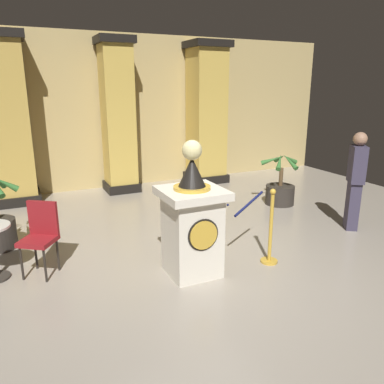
{
  "coord_description": "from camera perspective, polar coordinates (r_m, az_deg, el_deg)",
  "views": [
    {
      "loc": [
        -2.19,
        -4.11,
        2.4
      ],
      "look_at": [
        -0.24,
        0.05,
        1.11
      ],
      "focal_mm": 35.74,
      "sensor_mm": 36.0,
      "label": 1
    }
  ],
  "objects": [
    {
      "name": "ground_plane",
      "position": [
        5.24,
        2.65,
        -11.6
      ],
      "size": [
        11.77,
        11.77,
        0.0
      ],
      "primitive_type": "plane",
      "color": "#9E9384"
    },
    {
      "name": "back_wall",
      "position": [
        9.4,
        -11.81,
        11.54
      ],
      "size": [
        11.77,
        0.16,
        3.55
      ],
      "primitive_type": "cube",
      "color": "tan",
      "rests_on": "ground_plane"
    },
    {
      "name": "pedestal_clock",
      "position": [
        4.9,
        0.02,
        -4.63
      ],
      "size": [
        0.78,
        0.78,
        1.76
      ],
      "color": "silver",
      "rests_on": "ground_plane"
    },
    {
      "name": "stanchion_near",
      "position": [
        5.42,
        11.61,
        -6.61
      ],
      "size": [
        0.24,
        0.24,
        1.07
      ],
      "color": "gold",
      "rests_on": "ground_plane"
    },
    {
      "name": "stanchion_far",
      "position": [
        6.16,
        -0.27,
        -3.76
      ],
      "size": [
        0.24,
        0.24,
        1.01
      ],
      "color": "gold",
      "rests_on": "ground_plane"
    },
    {
      "name": "velvet_rope",
      "position": [
        5.62,
        5.38,
        -1.07
      ],
      "size": [
        0.98,
        0.99,
        0.22
      ],
      "color": "#141947"
    },
    {
      "name": "column_left",
      "position": [
        8.62,
        -25.64,
        9.45
      ],
      "size": [
        0.9,
        0.9,
        3.41
      ],
      "color": "black",
      "rests_on": "ground_plane"
    },
    {
      "name": "column_right",
      "position": [
        9.69,
        2.16,
        11.47
      ],
      "size": [
        0.94,
        0.94,
        3.41
      ],
      "color": "black",
      "rests_on": "ground_plane"
    },
    {
      "name": "column_centre_rear",
      "position": [
        8.89,
        -10.96,
        10.82
      ],
      "size": [
        0.78,
        0.78,
        3.41
      ],
      "color": "black",
      "rests_on": "ground_plane"
    },
    {
      "name": "potted_palm_right",
      "position": [
        8.12,
        13.02,
        0.29
      ],
      "size": [
        0.84,
        0.83,
        1.11
      ],
      "color": "#2D2823",
      "rests_on": "ground_plane"
    },
    {
      "name": "bystander_guest",
      "position": [
        6.96,
        23.22,
        1.81
      ],
      "size": [
        0.38,
        0.42,
        1.67
      ],
      "color": "#383347",
      "rests_on": "ground_plane"
    },
    {
      "name": "cafe_chair_red",
      "position": [
        5.33,
        -21.67,
        -5.55
      ],
      "size": [
        0.56,
        0.56,
        0.96
      ],
      "color": "black",
      "rests_on": "ground_plane"
    }
  ]
}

